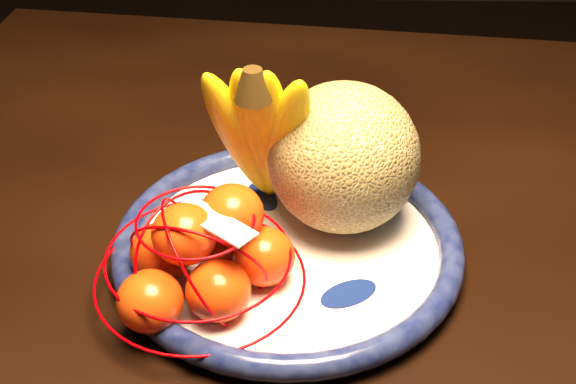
{
  "coord_description": "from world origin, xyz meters",
  "views": [
    {
      "loc": [
        -0.17,
        -0.7,
        1.24
      ],
      "look_at": [
        -0.18,
        -0.11,
        0.8
      ],
      "focal_mm": 50.0,
      "sensor_mm": 36.0,
      "label": 1
    }
  ],
  "objects_px": {
    "banana_bunch": "(262,130)",
    "mandarin_bag": "(204,255)",
    "dining_table": "(509,280)",
    "fruit_bowl": "(288,246)",
    "cantaloupe": "(344,158)"
  },
  "relations": [
    {
      "from": "cantaloupe",
      "to": "mandarin_bag",
      "type": "xyz_separation_m",
      "value": [
        -0.12,
        -0.1,
        -0.04
      ]
    },
    {
      "from": "fruit_bowl",
      "to": "cantaloupe",
      "type": "relative_size",
      "value": 2.29
    },
    {
      "from": "dining_table",
      "to": "fruit_bowl",
      "type": "bearing_deg",
      "value": -159.63
    },
    {
      "from": "banana_bunch",
      "to": "mandarin_bag",
      "type": "bearing_deg",
      "value": -105.78
    },
    {
      "from": "dining_table",
      "to": "cantaloupe",
      "type": "height_order",
      "value": "cantaloupe"
    },
    {
      "from": "banana_bunch",
      "to": "fruit_bowl",
      "type": "bearing_deg",
      "value": -55.95
    },
    {
      "from": "fruit_bowl",
      "to": "banana_bunch",
      "type": "xyz_separation_m",
      "value": [
        -0.02,
        0.05,
        0.1
      ]
    },
    {
      "from": "cantaloupe",
      "to": "banana_bunch",
      "type": "bearing_deg",
      "value": 175.62
    },
    {
      "from": "dining_table",
      "to": "fruit_bowl",
      "type": "relative_size",
      "value": 4.66
    },
    {
      "from": "dining_table",
      "to": "cantaloupe",
      "type": "xyz_separation_m",
      "value": [
        -0.18,
        -0.01,
        0.16
      ]
    },
    {
      "from": "dining_table",
      "to": "cantaloupe",
      "type": "bearing_deg",
      "value": -169.43
    },
    {
      "from": "dining_table",
      "to": "mandarin_bag",
      "type": "bearing_deg",
      "value": -152.95
    },
    {
      "from": "cantaloupe",
      "to": "banana_bunch",
      "type": "height_order",
      "value": "banana_bunch"
    },
    {
      "from": "dining_table",
      "to": "cantaloupe",
      "type": "relative_size",
      "value": 10.7
    },
    {
      "from": "cantaloupe",
      "to": "mandarin_bag",
      "type": "bearing_deg",
      "value": -140.72
    }
  ]
}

